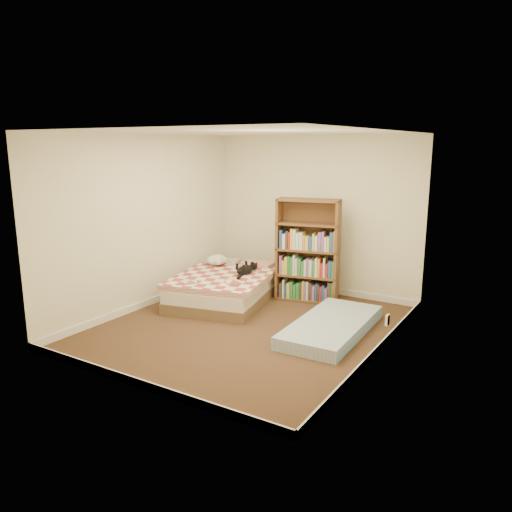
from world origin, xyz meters
The scene contains 6 objects.
room centered at (0.00, 0.00, 1.20)m, with size 3.51×4.01×2.51m.
bed centered at (-0.88, 0.78, 0.22)m, with size 1.64×2.05×0.48m.
bookshelf centered at (0.16, 1.47, 0.57)m, with size 1.00×0.51×1.57m.
floor_mattress centered at (1.03, 0.39, 0.08)m, with size 0.81×1.79×0.16m, color #7395C0.
black_cat centered at (-0.62, 0.94, 0.50)m, with size 0.23×0.65×0.15m.
white_dog centered at (-1.31, 1.13, 0.52)m, with size 0.35×0.36×0.17m.
Camera 1 is at (3.36, -5.24, 2.36)m, focal length 35.00 mm.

